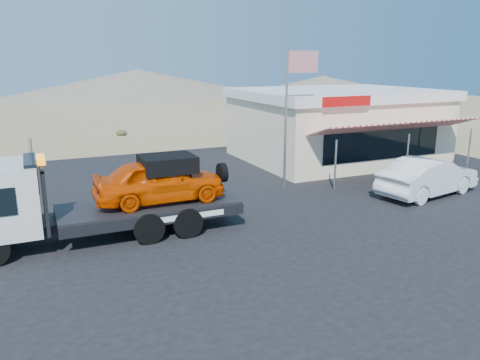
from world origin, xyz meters
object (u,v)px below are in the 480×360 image
Objects in this scene: white_sedan at (428,177)px; jerky_store at (336,124)px; tow_truck at (100,193)px; flagpole at (291,102)px.

jerky_store is at bearing -16.99° from white_sedan.
flagpole is (8.45, 2.87, 2.29)m from tow_truck.
tow_truck is 1.37× the size of flagpole.
white_sedan is 0.80× the size of flagpole.
white_sedan is at bearing -36.72° from flagpole.
flagpole is at bearing 43.17° from white_sedan.
jerky_store reaches higher than tow_truck.
white_sedan is 6.47m from flagpole.
jerky_store is (14.01, 7.34, 0.51)m from tow_truck.
tow_truck is 9.21m from flagpole.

